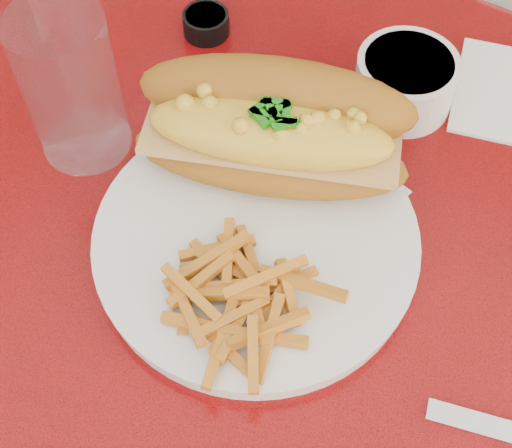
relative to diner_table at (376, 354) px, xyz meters
The scene contains 8 objects.
diner_table is the anchor object (origin of this frame).
dinner_plate 0.22m from the diner_table, 163.48° to the right, with size 0.30×0.30×0.02m.
mac_hoagie 0.28m from the diner_table, 165.82° to the left, with size 0.28×0.21×0.11m.
fries_pile 0.25m from the diner_table, 135.12° to the right, with size 0.11×0.10×0.03m, color orange, non-canonical shape.
fork 0.19m from the diner_table, behind, with size 0.05×0.16×0.00m.
gravy_ramekin 0.29m from the diner_table, 116.27° to the left, with size 0.13×0.13×0.06m.
sauce_cup_left 0.41m from the diner_table, 152.12° to the left, with size 0.05×0.05×0.03m.
water_tumbler 0.41m from the diner_table, behind, with size 0.09×0.09×0.15m, color #AEC8DF.
Camera 1 is at (0.05, -0.32, 1.33)m, focal length 50.00 mm.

